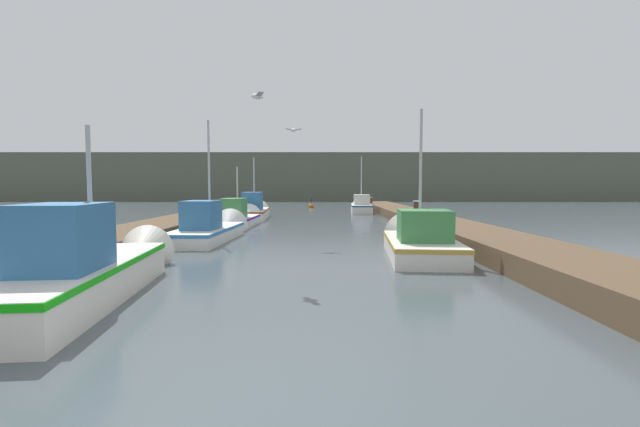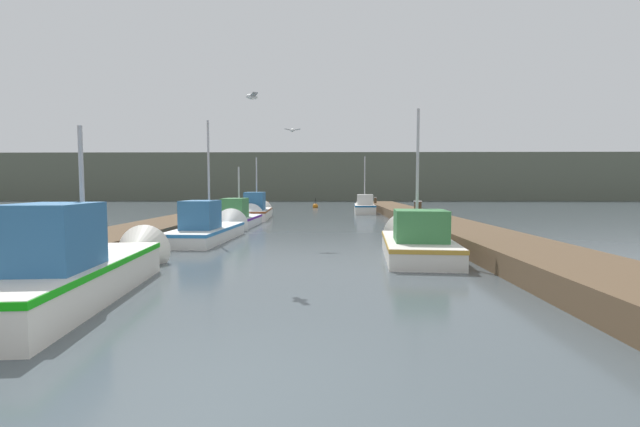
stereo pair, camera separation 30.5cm
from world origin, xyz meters
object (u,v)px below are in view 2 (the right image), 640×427
at_px(fishing_boat_1, 415,240).
at_px(channel_buoy, 315,206).
at_px(seagull_1, 252,97).
at_px(fishing_boat_5, 364,207).
at_px(fishing_boat_0, 89,266).
at_px(fishing_boat_4, 257,210).
at_px(fishing_boat_3, 241,218).
at_px(seagull_lead, 293,130).
at_px(mooring_piling_2, 418,217).
at_px(fishing_boat_2, 212,228).
at_px(mooring_piling_1, 38,257).
at_px(mooring_piling_0, 375,203).

xyz_separation_m(fishing_boat_1, channel_buoy, (-3.61, 25.97, -0.25)).
height_order(channel_buoy, seagull_1, seagull_1).
bearing_deg(fishing_boat_5, channel_buoy, 120.68).
relative_size(fishing_boat_0, fishing_boat_4, 1.05).
height_order(fishing_boat_1, fishing_boat_3, fishing_boat_1).
relative_size(seagull_lead, seagull_1, 1.02).
relative_size(fishing_boat_1, channel_buoy, 5.10).
height_order(fishing_boat_4, mooring_piling_2, fishing_boat_4).
bearing_deg(fishing_boat_2, mooring_piling_2, 17.61).
relative_size(fishing_boat_3, fishing_boat_5, 1.06).
xyz_separation_m(fishing_boat_2, fishing_boat_4, (0.03, 10.04, 0.09)).
distance_m(fishing_boat_5, channel_buoy, 8.09).
xyz_separation_m(mooring_piling_2, seagull_1, (-5.50, -7.95, 3.33)).
bearing_deg(mooring_piling_2, seagull_1, -124.71).
bearing_deg(channel_buoy, fishing_boat_2, -98.12).
distance_m(fishing_boat_1, mooring_piling_1, 9.15).
bearing_deg(fishing_boat_0, fishing_boat_2, 84.12).
xyz_separation_m(fishing_boat_1, mooring_piling_2, (1.25, 5.64, 0.28)).
bearing_deg(seagull_1, mooring_piling_0, -39.40).
bearing_deg(fishing_boat_5, seagull_1, -98.97).
xyz_separation_m(mooring_piling_1, mooring_piling_2, (9.48, 9.63, 0.11)).
height_order(mooring_piling_2, channel_buoy, mooring_piling_2).
distance_m(fishing_boat_2, mooring_piling_1, 7.62).
distance_m(mooring_piling_1, seagull_1, 5.52).
bearing_deg(fishing_boat_4, fishing_boat_1, -66.54).
height_order(fishing_boat_0, channel_buoy, fishing_boat_0).
xyz_separation_m(fishing_boat_4, seagull_1, (2.53, -15.84, 3.51)).
relative_size(fishing_boat_2, mooring_piling_2, 4.24).
distance_m(fishing_boat_1, fishing_boat_2, 7.66).
bearing_deg(channel_buoy, seagull_lead, -90.33).
bearing_deg(fishing_boat_2, fishing_boat_5, 68.26).
bearing_deg(fishing_boat_1, fishing_boat_4, 121.68).
relative_size(mooring_piling_1, channel_buoy, 1.13).
relative_size(fishing_boat_1, fishing_boat_2, 0.89).
distance_m(channel_buoy, seagull_lead, 23.49).
xyz_separation_m(fishing_boat_2, mooring_piling_2, (8.06, 2.14, 0.27)).
xyz_separation_m(fishing_boat_2, seagull_1, (2.56, -5.81, 3.60)).
distance_m(fishing_boat_5, mooring_piling_1, 24.31).
xyz_separation_m(fishing_boat_3, mooring_piling_1, (-1.40, -12.84, 0.18)).
bearing_deg(seagull_1, fishing_boat_0, 104.70).
distance_m(fishing_boat_0, fishing_boat_5, 24.47).
bearing_deg(seagull_lead, fishing_boat_5, 72.11).
relative_size(channel_buoy, seagull_1, 1.82).
xyz_separation_m(fishing_boat_5, mooring_piling_2, (1.08, -13.19, 0.23)).
distance_m(fishing_boat_4, mooring_piling_0, 12.56).
bearing_deg(mooring_piling_1, fishing_boat_4, 85.29).
bearing_deg(fishing_boat_0, fishing_boat_1, 28.40).
distance_m(fishing_boat_2, fishing_boat_4, 10.04).
relative_size(fishing_boat_4, mooring_piling_2, 4.40).
relative_size(fishing_boat_0, fishing_boat_3, 1.23).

